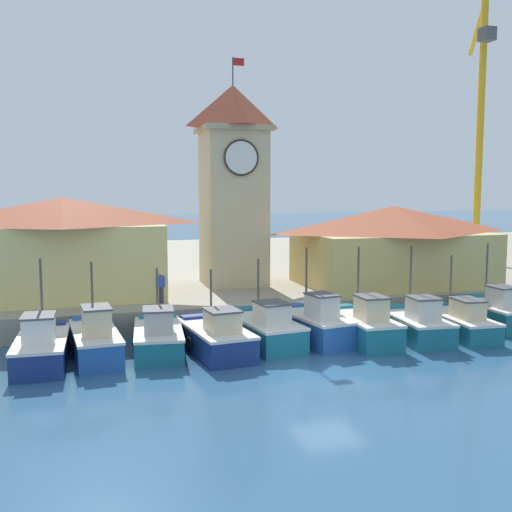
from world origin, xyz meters
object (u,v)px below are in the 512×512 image
Objects in this scene: fishing_boat_right_outer at (415,324)px; fishing_boat_mid_right at (313,325)px; fishing_boat_right_inner at (363,325)px; clock_tower at (233,181)px; fishing_boat_far_left at (42,347)px; fishing_boat_center at (264,329)px; warehouse_left at (64,247)px; fishing_boat_far_right at (457,322)px; port_crane_near at (479,161)px; fishing_boat_mid_left at (216,337)px; warehouse_right at (393,244)px; fishing_boat_left_inner at (158,336)px; fishing_boat_end_right at (493,313)px; dock_worker_near_tower at (161,287)px; fishing_boat_left_outer at (95,339)px.

fishing_boat_mid_right is at bearing 168.33° from fishing_boat_right_outer.
fishing_boat_right_inner is 13.21m from clock_tower.
fishing_boat_far_left is 0.98× the size of fishing_boat_center.
fishing_boat_far_right is at bearing -25.19° from warehouse_left.
fishing_boat_mid_left is at bearing -146.70° from port_crane_near.
warehouse_right is at bearing 82.76° from fishing_boat_far_right.
port_crane_near reaches higher than fishing_boat_mid_left.
fishing_boat_mid_left is (2.36, -0.92, 0.02)m from fishing_boat_left_inner.
clock_tower reaches higher than fishing_boat_right_inner.
fishing_boat_end_right reaches higher than fishing_boat_left_inner.
warehouse_right is (12.91, 8.00, 2.96)m from fishing_boat_mid_left.
fishing_boat_far_right is 0.26× the size of port_crane_near.
warehouse_left reaches higher than fishing_boat_mid_left.
fishing_boat_far_right is at bearing -128.55° from port_crane_near.
fishing_boat_right_inner is at bearing -126.61° from warehouse_right.
warehouse_right is (15.27, 7.08, 2.98)m from fishing_boat_left_inner.
port_crane_near is at bearing 56.21° from fishing_boat_end_right.
warehouse_right reaches higher than fishing_boat_far_left.
fishing_boat_mid_left is 0.95× the size of fishing_boat_far_right.
port_crane_near reaches higher than fishing_boat_mid_right.
dock_worker_near_tower is (-26.72, -10.78, -7.20)m from port_crane_near.
fishing_boat_right_outer is at bearing -5.71° from fishing_boat_left_inner.
dock_worker_near_tower is at bearing -158.02° from port_crane_near.
clock_tower is at bearing 59.13° from fishing_boat_left_inner.
fishing_boat_far_right is 3.25× the size of dock_worker_near_tower.
fishing_boat_far_right is at bearing -97.24° from warehouse_right.
warehouse_right is at bearing -16.71° from clock_tower.
fishing_boat_right_inner is at bearing -11.18° from fishing_boat_center.
fishing_boat_left_inner reaches higher than dock_worker_near_tower.
fishing_boat_far_right is at bearing -1.72° from fishing_boat_far_left.
fishing_boat_end_right is 8.00m from warehouse_right.
clock_tower is at bearing 13.81° from warehouse_left.
fishing_boat_right_inner is 0.43× the size of warehouse_right.
warehouse_left is (-13.23, 8.42, 3.21)m from fishing_boat_right_inner.
warehouse_left reaches higher than dock_worker_near_tower.
fishing_boat_right_outer is 5.18m from fishing_boat_end_right.
fishing_boat_left_outer reaches higher than fishing_boat_mid_left.
fishing_boat_far_left is at bearing -135.69° from clock_tower.
clock_tower reaches higher than fishing_boat_center.
fishing_boat_right_outer is at bearing -5.37° from fishing_boat_right_inner.
fishing_boat_mid_right is at bearing 161.33° from fishing_boat_right_inner.
clock_tower is at bearing 83.56° from fishing_boat_center.
dock_worker_near_tower is at bearing 145.91° from fishing_boat_right_inner.
port_crane_near is (32.25, 16.10, 8.54)m from fishing_boat_far_left.
fishing_boat_right_inner is at bearing -174.32° from fishing_boat_end_right.
fishing_boat_right_inner is at bearing 178.58° from fishing_boat_far_right.
warehouse_right is 0.55× the size of port_crane_near.
fishing_boat_center is at bearing 2.69° from fishing_boat_far_left.
warehouse_right is at bearing 8.89° from dock_worker_near_tower.
port_crane_near is at bearing 14.80° from clock_tower.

